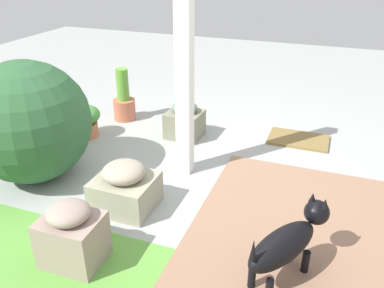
{
  "coord_description": "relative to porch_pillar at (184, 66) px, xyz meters",
  "views": [
    {
      "loc": [
        -0.94,
        2.98,
        1.91
      ],
      "look_at": [
        0.1,
        0.19,
        0.42
      ],
      "focal_mm": 36.98,
      "sensor_mm": 36.0,
      "label": 1
    }
  ],
  "objects": [
    {
      "name": "ground_plane",
      "position": [
        -0.25,
        0.05,
        -1.01
      ],
      "size": [
        12.0,
        12.0,
        0.0
      ],
      "primitive_type": "plane",
      "color": "#9DA09D"
    },
    {
      "name": "brick_path",
      "position": [
        -1.24,
        0.79,
        -1.0
      ],
      "size": [
        1.8,
        2.4,
        0.02
      ],
      "primitive_type": "cube",
      "color": "#8F6A52",
      "rests_on": "ground"
    },
    {
      "name": "porch_pillar",
      "position": [
        0.0,
        0.0,
        0.0
      ],
      "size": [
        0.13,
        0.13,
        2.02
      ],
      "primitive_type": "cube",
      "color": "white",
      "rests_on": "ground"
    },
    {
      "name": "stone_planter_nearest",
      "position": [
        0.28,
        -0.7,
        -0.82
      ],
      "size": [
        0.39,
        0.36,
        0.41
      ],
      "color": "gray",
      "rests_on": "ground"
    },
    {
      "name": "stone_planter_mid",
      "position": [
        0.24,
        0.71,
        -0.83
      ],
      "size": [
        0.47,
        0.44,
        0.4
      ],
      "color": "gray",
      "rests_on": "ground"
    },
    {
      "name": "stone_planter_far",
      "position": [
        0.26,
        1.38,
        -0.8
      ],
      "size": [
        0.4,
        0.34,
        0.46
      ],
      "color": "gray",
      "rests_on": "ground"
    },
    {
      "name": "round_shrub",
      "position": [
        1.24,
        0.56,
        -0.47
      ],
      "size": [
        1.08,
        1.08,
        1.08
      ],
      "primitive_type": "sphere",
      "color": "#2A5731",
      "rests_on": "ground"
    },
    {
      "name": "terracotta_pot_tall",
      "position": [
        1.15,
        -0.91,
        -0.79
      ],
      "size": [
        0.26,
        0.26,
        0.63
      ],
      "color": "#B56347",
      "rests_on": "ground"
    },
    {
      "name": "terracotta_pot_broad",
      "position": [
        1.31,
        -0.32,
        -0.81
      ],
      "size": [
        0.35,
        0.35,
        0.36
      ],
      "color": "#BF7147",
      "rests_on": "ground"
    },
    {
      "name": "dog",
      "position": [
        -1.08,
        1.04,
        -0.72
      ],
      "size": [
        0.48,
        0.68,
        0.49
      ],
      "color": "black",
      "rests_on": "ground"
    },
    {
      "name": "doormat",
      "position": [
        -0.93,
        -1.03,
        -1.0
      ],
      "size": [
        0.64,
        0.42,
        0.03
      ],
      "primitive_type": "cube",
      "rotation": [
        0.0,
        0.0,
        -0.0
      ],
      "color": "olive",
      "rests_on": "ground"
    }
  ]
}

